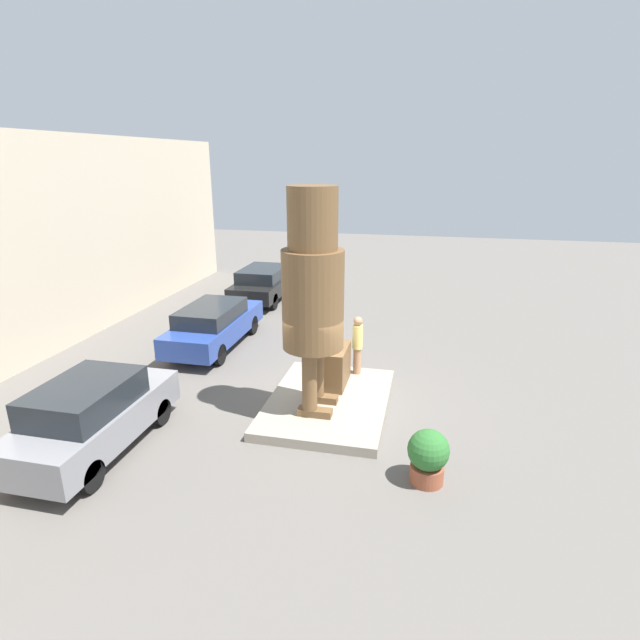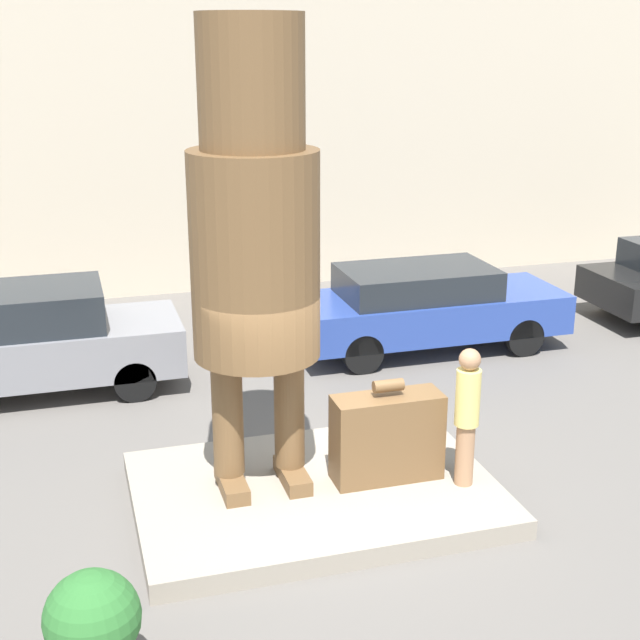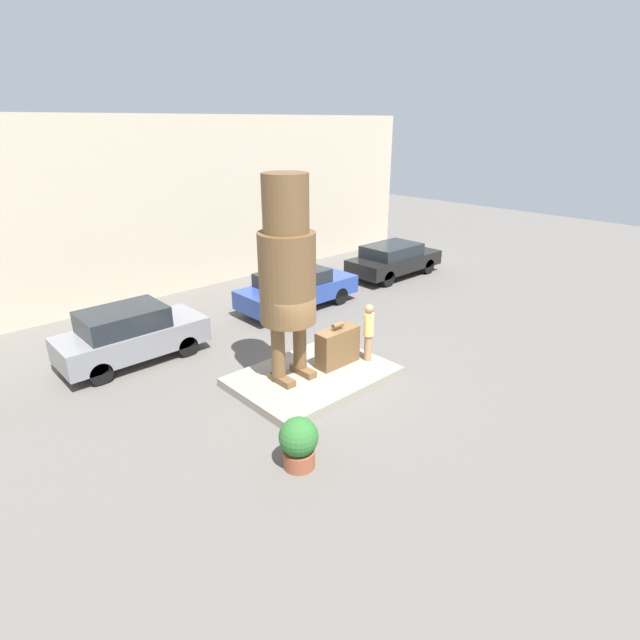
# 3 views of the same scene
# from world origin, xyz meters

# --- Properties ---
(ground_plane) EXTENTS (60.00, 60.00, 0.00)m
(ground_plane) POSITION_xyz_m (0.00, 0.00, 0.00)
(ground_plane) COLOR #605B56
(pedestal) EXTENTS (4.14, 2.93, 0.23)m
(pedestal) POSITION_xyz_m (0.00, 0.00, 0.12)
(pedestal) COLOR gray
(pedestal) RESTS_ON ground_plane
(building_backdrop) EXTENTS (28.00, 0.60, 6.76)m
(building_backdrop) POSITION_xyz_m (0.00, 9.53, 3.38)
(building_backdrop) COLOR beige
(building_backdrop) RESTS_ON ground_plane
(statue_figure) EXTENTS (1.41, 1.41, 5.20)m
(statue_figure) POSITION_xyz_m (-0.59, 0.25, 3.27)
(statue_figure) COLOR brown
(statue_figure) RESTS_ON pedestal
(giant_suitcase) EXTENTS (1.28, 0.48, 1.24)m
(giant_suitcase) POSITION_xyz_m (0.85, -0.07, 0.76)
(giant_suitcase) COLOR brown
(giant_suitcase) RESTS_ON pedestal
(tourist) EXTENTS (0.28, 0.28, 1.66)m
(tourist) POSITION_xyz_m (1.66, -0.46, 1.14)
(tourist) COLOR #A87A56
(tourist) RESTS_ON pedestal
(parked_car_grey) EXTENTS (4.10, 1.71, 1.64)m
(parked_car_grey) POSITION_xyz_m (-3.05, 4.42, 0.85)
(parked_car_grey) COLOR gray
(parked_car_grey) RESTS_ON ground_plane
(parked_car_blue) EXTENTS (4.66, 1.71, 1.47)m
(parked_car_blue) POSITION_xyz_m (3.28, 4.53, 0.79)
(parked_car_blue) COLOR #284293
(parked_car_blue) RESTS_ON ground_plane
(parked_car_black) EXTENTS (4.55, 1.86, 1.47)m
(parked_car_black) POSITION_xyz_m (9.15, 4.79, 0.79)
(parked_car_black) COLOR black
(parked_car_black) RESTS_ON ground_plane
(planter_pot) EXTENTS (0.80, 0.80, 1.10)m
(planter_pot) POSITION_xyz_m (-2.60, -2.48, 0.58)
(planter_pot) COLOR brown
(planter_pot) RESTS_ON ground_plane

